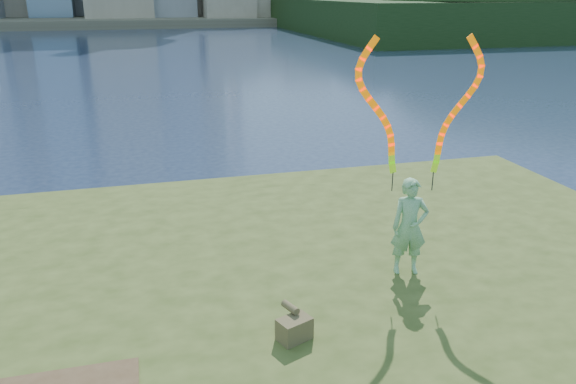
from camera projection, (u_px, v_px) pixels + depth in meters
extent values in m
plane|color=#19263F|center=(181.00, 331.00, 8.75)|extent=(320.00, 320.00, 0.00)
cube|color=#334117|center=(192.00, 376.00, 6.71)|extent=(14.00, 12.00, 0.30)
cube|color=brown|center=(134.00, 18.00, 94.95)|extent=(320.00, 40.00, 1.20)
cube|color=black|center=(554.00, 14.00, 75.93)|extent=(70.00, 42.00, 4.00)
imported|color=#207925|center=(409.00, 227.00, 8.64)|extent=(0.63, 0.48, 1.54)
cylinder|color=black|center=(392.00, 181.00, 8.48)|extent=(0.02, 0.02, 0.30)
cylinder|color=black|center=(433.00, 181.00, 8.51)|extent=(0.02, 0.02, 0.30)
cube|color=#473F23|center=(294.00, 329.00, 7.12)|extent=(0.49, 0.41, 0.30)
cylinder|color=#473F23|center=(290.00, 307.00, 7.23)|extent=(0.19, 0.29, 0.10)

